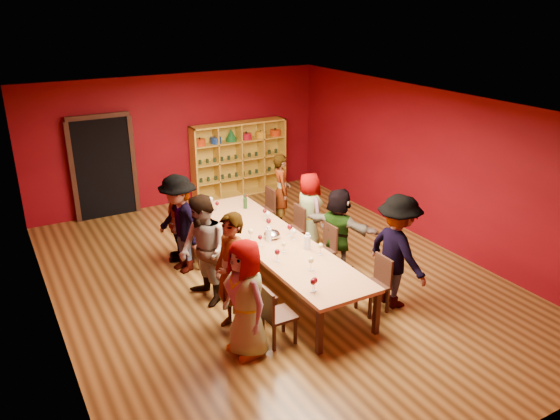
# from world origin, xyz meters

# --- Properties ---
(room_shell) EXTENTS (7.10, 9.10, 3.04)m
(room_shell) POSITION_xyz_m (0.00, 0.00, 1.50)
(room_shell) COLOR #4F3315
(room_shell) RESTS_ON ground
(tasting_table) EXTENTS (1.10, 4.50, 0.75)m
(tasting_table) POSITION_xyz_m (0.00, 0.00, 0.70)
(tasting_table) COLOR #B77A4C
(tasting_table) RESTS_ON ground
(doorway) EXTENTS (1.40, 0.17, 2.30)m
(doorway) POSITION_xyz_m (-1.80, 4.43, 1.12)
(doorway) COLOR black
(doorway) RESTS_ON ground
(shelving_unit) EXTENTS (2.40, 0.40, 1.80)m
(shelving_unit) POSITION_xyz_m (1.40, 4.32, 0.98)
(shelving_unit) COLOR gold
(shelving_unit) RESTS_ON ground
(chair_person_left_0) EXTENTS (0.42, 0.42, 0.89)m
(chair_person_left_0) POSITION_xyz_m (-0.91, -1.65, 0.50)
(chair_person_left_0) COLOR black
(chair_person_left_0) RESTS_ON ground
(person_left_0) EXTENTS (0.54, 0.87, 1.68)m
(person_left_0) POSITION_xyz_m (-1.33, -1.65, 0.84)
(person_left_0) COLOR #505055
(person_left_0) RESTS_ON ground
(chair_person_left_1) EXTENTS (0.42, 0.42, 0.89)m
(chair_person_left_1) POSITION_xyz_m (-0.91, -1.05, 0.50)
(chair_person_left_1) COLOR black
(chair_person_left_1) RESTS_ON ground
(person_left_1) EXTENTS (0.60, 0.75, 1.83)m
(person_left_1) POSITION_xyz_m (-1.26, -1.05, 0.91)
(person_left_1) COLOR #47474B
(person_left_1) RESTS_ON ground
(chair_person_left_2) EXTENTS (0.42, 0.42, 0.89)m
(chair_person_left_2) POSITION_xyz_m (-0.91, -0.11, 0.50)
(chair_person_left_2) COLOR black
(chair_person_left_2) RESTS_ON ground
(person_left_2) EXTENTS (0.54, 0.90, 1.79)m
(person_left_2) POSITION_xyz_m (-1.32, -0.11, 0.89)
(person_left_2) COLOR silver
(person_left_2) RESTS_ON ground
(chair_person_left_3) EXTENTS (0.42, 0.42, 0.89)m
(chair_person_left_3) POSITION_xyz_m (-0.91, 1.11, 0.50)
(chair_person_left_3) COLOR black
(chair_person_left_3) RESTS_ON ground
(person_left_3) EXTENTS (0.73, 1.23, 1.78)m
(person_left_3) POSITION_xyz_m (-1.27, 1.11, 0.89)
(person_left_3) COLOR #141638
(person_left_3) RESTS_ON ground
(chair_person_left_4) EXTENTS (0.42, 0.42, 0.89)m
(chair_person_left_4) POSITION_xyz_m (-0.91, 1.57, 0.50)
(chair_person_left_4) COLOR black
(chair_person_left_4) RESTS_ON ground
(person_left_4) EXTENTS (0.72, 0.96, 1.49)m
(person_left_4) POSITION_xyz_m (-1.17, 1.57, 0.75)
(person_left_4) COLOR #BF8089
(person_left_4) RESTS_ON ground
(chair_person_right_0) EXTENTS (0.42, 0.42, 0.89)m
(chair_person_right_0) POSITION_xyz_m (0.91, -1.65, 0.50)
(chair_person_right_0) COLOR black
(chair_person_right_0) RESTS_ON ground
(person_right_0) EXTENTS (0.50, 1.19, 1.83)m
(person_right_0) POSITION_xyz_m (1.27, -1.65, 0.92)
(person_right_0) COLOR #16173C
(person_right_0) RESTS_ON ground
(chair_person_right_2) EXTENTS (0.42, 0.42, 0.89)m
(chair_person_right_2) POSITION_xyz_m (0.91, -0.21, 0.50)
(chair_person_right_2) COLOR black
(chair_person_right_2) RESTS_ON ground
(person_right_2) EXTENTS (0.96, 1.45, 1.52)m
(person_right_2) POSITION_xyz_m (1.18, -0.21, 0.76)
(person_right_2) COLOR #525157
(person_right_2) RESTS_ON ground
(chair_person_right_3) EXTENTS (0.42, 0.42, 0.89)m
(chair_person_right_3) POSITION_xyz_m (0.91, 0.83, 0.50)
(chair_person_right_3) COLOR black
(chair_person_right_3) RESTS_ON ground
(person_right_3) EXTENTS (0.43, 0.75, 1.51)m
(person_right_3) POSITION_xyz_m (1.23, 0.83, 0.75)
(person_right_3) COLOR #494A4E
(person_right_3) RESTS_ON ground
(chair_person_right_4) EXTENTS (0.42, 0.42, 0.89)m
(chair_person_right_4) POSITION_xyz_m (0.91, 2.00, 0.50)
(chair_person_right_4) COLOR black
(chair_person_right_4) RESTS_ON ground
(person_right_4) EXTENTS (0.60, 0.69, 1.59)m
(person_right_4) POSITION_xyz_m (1.28, 2.00, 0.79)
(person_right_4) COLOR silver
(person_right_4) RESTS_ON ground
(wine_glass_0) EXTENTS (0.07, 0.07, 0.18)m
(wine_glass_0) POSITION_xyz_m (-0.29, 1.73, 0.88)
(wine_glass_0) COLOR silver
(wine_glass_0) RESTS_ON tasting_table
(wine_glass_1) EXTENTS (0.08, 0.08, 0.21)m
(wine_glass_1) POSITION_xyz_m (0.28, 0.72, 0.90)
(wine_glass_1) COLOR silver
(wine_glass_1) RESTS_ON tasting_table
(wine_glass_2) EXTENTS (0.08, 0.08, 0.19)m
(wine_glass_2) POSITION_xyz_m (-0.32, 0.81, 0.89)
(wine_glass_2) COLOR silver
(wine_glass_2) RESTS_ON tasting_table
(wine_glass_3) EXTENTS (0.09, 0.09, 0.22)m
(wine_glass_3) POSITION_xyz_m (-0.34, 0.94, 0.91)
(wine_glass_3) COLOR silver
(wine_glass_3) RESTS_ON tasting_table
(wine_glass_4) EXTENTS (0.08, 0.08, 0.19)m
(wine_glass_4) POSITION_xyz_m (0.31, 0.92, 0.89)
(wine_glass_4) COLOR silver
(wine_glass_4) RESTS_ON tasting_table
(wine_glass_5) EXTENTS (0.09, 0.09, 0.22)m
(wine_glass_5) POSITION_xyz_m (0.31, -0.00, 0.91)
(wine_glass_5) COLOR silver
(wine_glass_5) RESTS_ON tasting_table
(wine_glass_6) EXTENTS (0.09, 0.09, 0.22)m
(wine_glass_6) POSITION_xyz_m (-0.34, 1.92, 0.91)
(wine_glass_6) COLOR silver
(wine_glass_6) RESTS_ON tasting_table
(wine_glass_7) EXTENTS (0.09, 0.09, 0.21)m
(wine_glass_7) POSITION_xyz_m (-0.34, -1.79, 0.90)
(wine_glass_7) COLOR silver
(wine_glass_7) RESTS_ON tasting_table
(wine_glass_8) EXTENTS (0.08, 0.08, 0.20)m
(wine_glass_8) POSITION_xyz_m (-0.37, -1.81, 0.90)
(wine_glass_8) COLOR silver
(wine_glass_8) RESTS_ON tasting_table
(wine_glass_9) EXTENTS (0.07, 0.07, 0.18)m
(wine_glass_9) POSITION_xyz_m (-0.10, -0.50, 0.88)
(wine_glass_9) COLOR silver
(wine_glass_9) RESTS_ON tasting_table
(wine_glass_10) EXTENTS (0.08, 0.08, 0.20)m
(wine_glass_10) POSITION_xyz_m (0.29, -0.18, 0.89)
(wine_glass_10) COLOR silver
(wine_glass_10) RESTS_ON tasting_table
(wine_glass_11) EXTENTS (0.09, 0.09, 0.22)m
(wine_glass_11) POSITION_xyz_m (-0.36, 0.15, 0.91)
(wine_glass_11) COLOR silver
(wine_glass_11) RESTS_ON tasting_table
(wine_glass_12) EXTENTS (0.09, 0.09, 0.22)m
(wine_glass_12) POSITION_xyz_m (-0.05, -1.25, 0.91)
(wine_glass_12) COLOR silver
(wine_glass_12) RESTS_ON tasting_table
(wine_glass_13) EXTENTS (0.07, 0.07, 0.18)m
(wine_glass_13) POSITION_xyz_m (0.37, 1.85, 0.88)
(wine_glass_13) COLOR silver
(wine_glass_13) RESTS_ON tasting_table
(wine_glass_14) EXTENTS (0.08, 0.08, 0.21)m
(wine_glass_14) POSITION_xyz_m (-0.35, -0.74, 0.90)
(wine_glass_14) COLOR silver
(wine_glass_14) RESTS_ON tasting_table
(wine_glass_15) EXTENTS (0.08, 0.08, 0.19)m
(wine_glass_15) POSITION_xyz_m (-0.31, -0.09, 0.89)
(wine_glass_15) COLOR silver
(wine_glass_15) RESTS_ON tasting_table
(wine_glass_16) EXTENTS (0.08, 0.08, 0.20)m
(wine_glass_16) POSITION_xyz_m (0.36, -0.88, 0.90)
(wine_glass_16) COLOR silver
(wine_glass_16) RESTS_ON tasting_table
(wine_glass_17) EXTENTS (0.09, 0.09, 0.22)m
(wine_glass_17) POSITION_xyz_m (0.12, 0.41, 0.91)
(wine_glass_17) COLOR silver
(wine_glass_17) RESTS_ON tasting_table
(spittoon_bowl) EXTENTS (0.29, 0.29, 0.16)m
(spittoon_bowl) POSITION_xyz_m (0.00, 0.07, 0.82)
(spittoon_bowl) COLOR #B9BBC0
(spittoon_bowl) RESTS_ON tasting_table
(carafe_a) EXTENTS (0.12, 0.12, 0.26)m
(carafe_a) POSITION_xyz_m (-0.10, -0.00, 0.87)
(carafe_a) COLOR silver
(carafe_a) RESTS_ON tasting_table
(carafe_b) EXTENTS (0.13, 0.13, 0.28)m
(carafe_b) POSITION_xyz_m (0.29, -0.59, 0.88)
(carafe_b) COLOR silver
(carafe_b) RESTS_ON tasting_table
(wine_bottle) EXTENTS (0.10, 0.10, 0.30)m
(wine_bottle) POSITION_xyz_m (0.22, 1.55, 0.87)
(wine_bottle) COLOR #153918
(wine_bottle) RESTS_ON tasting_table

